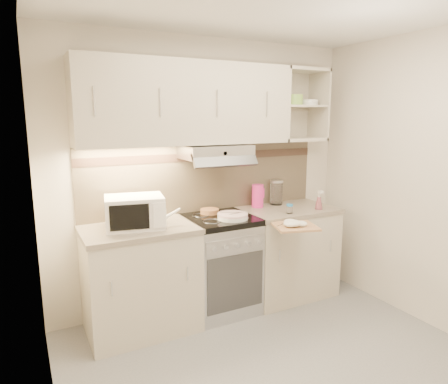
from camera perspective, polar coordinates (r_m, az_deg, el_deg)
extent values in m
plane|color=gray|center=(3.13, 9.53, -24.34)|extent=(3.00, 3.00, 0.00)
cube|color=beige|center=(3.81, -2.60, 2.57)|extent=(3.00, 0.04, 2.50)
cube|color=beige|center=(2.09, -24.33, -5.28)|extent=(0.04, 2.80, 2.50)
cube|color=beige|center=(3.72, 28.98, 1.03)|extent=(0.04, 2.80, 2.50)
cube|color=tan|center=(3.80, -2.55, 2.11)|extent=(2.40, 0.02, 0.64)
cube|color=#3A2820|center=(3.77, -2.51, 5.10)|extent=(2.40, 0.01, 0.08)
cube|color=beige|center=(3.51, -5.29, 12.48)|extent=(1.90, 0.34, 0.70)
cube|color=beige|center=(4.12, 10.71, 12.09)|extent=(0.50, 0.34, 0.70)
cylinder|color=#89BF49|center=(4.07, 9.83, 12.84)|extent=(0.19, 0.19, 0.10)
cylinder|color=white|center=(4.20, 12.05, 12.40)|extent=(0.18, 0.18, 0.06)
cube|color=#B7B7BC|center=(3.60, -1.29, 5.79)|extent=(0.60, 0.40, 0.12)
cube|color=beige|center=(3.51, -11.80, -12.35)|extent=(0.90, 0.60, 0.86)
cube|color=gray|center=(3.36, -12.09, -5.26)|extent=(0.92, 0.62, 0.04)
cube|color=beige|center=(4.13, 8.90, -8.64)|extent=(0.90, 0.60, 0.86)
cube|color=gray|center=(4.00, 9.09, -2.55)|extent=(0.92, 0.62, 0.04)
cube|color=#B7B7BC|center=(3.76, -0.53, -10.58)|extent=(0.60, 0.58, 0.85)
cube|color=black|center=(3.62, -0.55, -3.93)|extent=(0.60, 0.60, 0.05)
cube|color=white|center=(3.32, -12.66, -2.78)|extent=(0.51, 0.42, 0.26)
cube|color=black|center=(3.16, -11.87, -3.44)|extent=(0.30, 0.07, 0.20)
cylinder|color=white|center=(3.28, -9.43, -3.80)|extent=(0.14, 0.14, 0.15)
cone|color=white|center=(3.31, -7.69, -3.24)|extent=(0.19, 0.04, 0.12)
torus|color=white|center=(3.26, -9.49, -2.16)|extent=(0.12, 0.02, 0.12)
cylinder|color=white|center=(3.53, 1.24, -3.75)|extent=(0.27, 0.27, 0.02)
cylinder|color=white|center=(3.52, 1.24, -3.48)|extent=(0.27, 0.27, 0.02)
cylinder|color=white|center=(3.52, 1.25, -3.21)|extent=(0.27, 0.27, 0.02)
cube|color=silver|center=(3.52, 1.25, -3.03)|extent=(0.17, 0.06, 0.01)
cylinder|color=olive|center=(3.72, -2.05, -2.76)|extent=(0.17, 0.17, 0.04)
cylinder|color=#EB2B8F|center=(3.97, 4.82, -0.56)|extent=(0.11, 0.11, 0.23)
cube|color=#EB2B8F|center=(3.98, 5.63, -0.13)|extent=(0.02, 0.03, 0.10)
cylinder|color=white|center=(4.12, 7.49, -0.20)|extent=(0.13, 0.13, 0.23)
cylinder|color=#B7B7BC|center=(4.10, 7.53, 1.54)|extent=(0.13, 0.13, 0.02)
cylinder|color=white|center=(3.77, 9.34, -2.52)|extent=(0.06, 0.06, 0.07)
cylinder|color=#2471B5|center=(3.76, 9.37, -1.86)|extent=(0.06, 0.06, 0.02)
cone|color=pink|center=(3.99, 13.39, -1.55)|extent=(0.08, 0.08, 0.12)
cube|color=tan|center=(3.46, 10.13, -4.86)|extent=(0.42, 0.40, 0.02)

